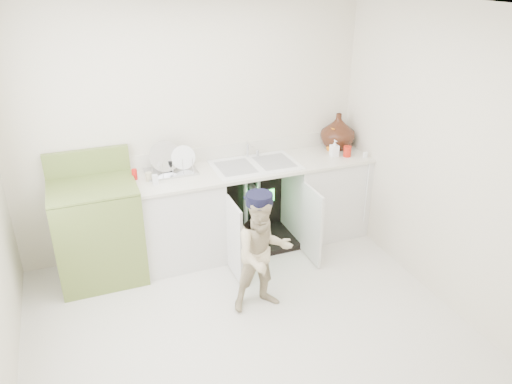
% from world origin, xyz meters
% --- Properties ---
extents(ground, '(3.50, 3.50, 0.00)m').
position_xyz_m(ground, '(0.00, 0.00, 0.00)').
color(ground, '#B8B1A2').
rests_on(ground, ground).
extents(room_shell, '(6.00, 5.50, 1.26)m').
position_xyz_m(room_shell, '(0.00, 0.00, 1.25)').
color(room_shell, beige).
rests_on(room_shell, ground).
extents(counter_run, '(2.44, 1.02, 1.28)m').
position_xyz_m(counter_run, '(0.60, 1.21, 0.49)').
color(counter_run, silver).
rests_on(counter_run, ground).
extents(avocado_stove, '(0.76, 0.65, 1.18)m').
position_xyz_m(avocado_stove, '(-1.01, 1.18, 0.49)').
color(avocado_stove, olive).
rests_on(avocado_stove, ground).
extents(repair_worker, '(0.65, 0.88, 1.08)m').
position_xyz_m(repair_worker, '(0.23, 0.19, 0.54)').
color(repair_worker, beige).
rests_on(repair_worker, ground).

